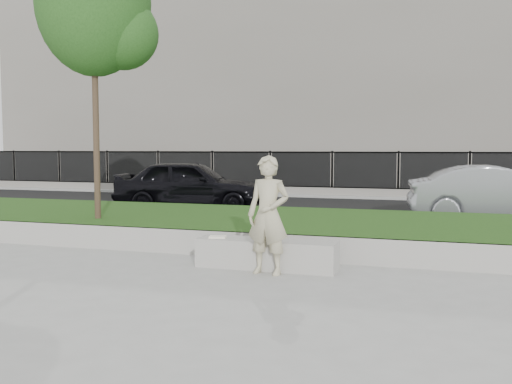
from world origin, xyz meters
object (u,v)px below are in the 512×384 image
(car_dark, at_px, (191,185))
(car_silver, at_px, (497,194))
(young_tree, at_px, (98,7))
(book, at_px, (218,237))
(man, at_px, (268,215))
(stone_bench, at_px, (267,254))

(car_dark, relative_size, car_silver, 1.04)
(young_tree, xyz_separation_m, car_dark, (-0.35, 4.75, -3.54))
(car_silver, bearing_deg, car_dark, 82.56)
(young_tree, height_order, car_dark, young_tree)
(book, bearing_deg, man, -32.73)
(stone_bench, bearing_deg, car_dark, 122.63)
(man, distance_m, book, 0.98)
(stone_bench, distance_m, book, 0.76)
(man, relative_size, car_dark, 0.40)
(man, relative_size, young_tree, 0.30)
(stone_bench, relative_size, young_tree, 0.38)
(stone_bench, relative_size, car_silver, 0.52)
(book, height_order, car_dark, car_dark)
(young_tree, relative_size, car_dark, 1.32)
(car_silver, bearing_deg, young_tree, 115.94)
(stone_bench, distance_m, young_tree, 5.68)
(young_tree, relative_size, car_silver, 1.37)
(book, bearing_deg, car_dark, 103.43)
(stone_bench, bearing_deg, young_tree, 157.44)
(man, distance_m, young_tree, 5.47)
(stone_bench, height_order, car_dark, car_dark)
(young_tree, distance_m, car_dark, 5.94)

